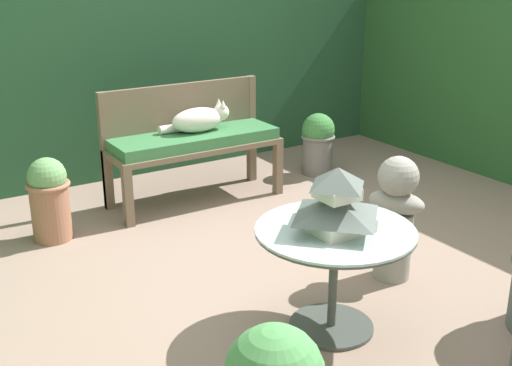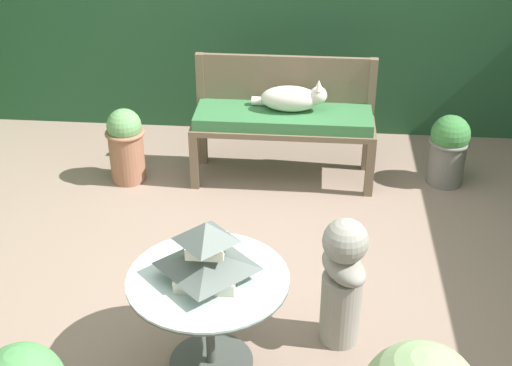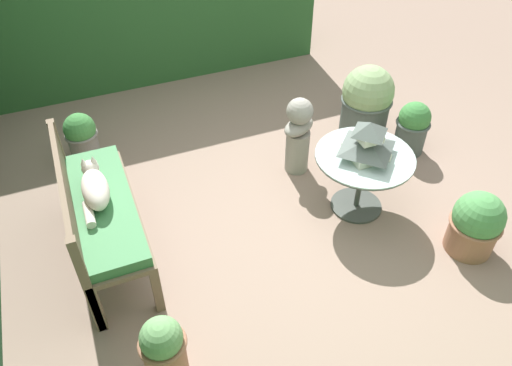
{
  "view_description": "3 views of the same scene",
  "coord_description": "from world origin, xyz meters",
  "px_view_note": "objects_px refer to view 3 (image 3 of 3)",
  "views": [
    {
      "loc": [
        -1.89,
        -2.88,
        1.75
      ],
      "look_at": [
        0.18,
        0.41,
        0.39
      ],
      "focal_mm": 45.0,
      "sensor_mm": 36.0,
      "label": 1
    },
    {
      "loc": [
        0.37,
        -3.36,
        2.57
      ],
      "look_at": [
        0.04,
        0.43,
        0.41
      ],
      "focal_mm": 50.0,
      "sensor_mm": 36.0,
      "label": 2
    },
    {
      "loc": [
        -2.55,
        1.19,
        2.91
      ],
      "look_at": [
        -0.01,
        0.15,
        0.49
      ],
      "focal_mm": 35.0,
      "sensor_mm": 36.0,
      "label": 3
    }
  ],
  "objects_px": {
    "potted_plant_hedge_corner": "(412,127)",
    "potted_plant_bench_left": "(367,101)",
    "potted_plant_bench_right": "(476,224)",
    "pagoda_birdhouse": "(368,142)",
    "garden_bench": "(104,211)",
    "garden_bust": "(298,134)",
    "potted_plant_table_near": "(82,139)",
    "cat": "(94,188)",
    "patio_table": "(363,167)",
    "potted_plant_path_edge": "(164,351)"
  },
  "relations": [
    {
      "from": "potted_plant_bench_right",
      "to": "potted_plant_bench_left",
      "type": "relative_size",
      "value": 0.75
    },
    {
      "from": "garden_bench",
      "to": "pagoda_birdhouse",
      "type": "height_order",
      "value": "pagoda_birdhouse"
    },
    {
      "from": "cat",
      "to": "patio_table",
      "type": "xyz_separation_m",
      "value": [
        -0.31,
        -1.98,
        -0.2
      ]
    },
    {
      "from": "patio_table",
      "to": "potted_plant_path_edge",
      "type": "xyz_separation_m",
      "value": [
        -0.87,
        1.83,
        -0.14
      ]
    },
    {
      "from": "pagoda_birdhouse",
      "to": "potted_plant_bench_left",
      "type": "xyz_separation_m",
      "value": [
        0.92,
        -0.61,
        -0.32
      ]
    },
    {
      "from": "potted_plant_table_near",
      "to": "potted_plant_bench_left",
      "type": "bearing_deg",
      "value": -101.03
    },
    {
      "from": "cat",
      "to": "patio_table",
      "type": "height_order",
      "value": "cat"
    },
    {
      "from": "pagoda_birdhouse",
      "to": "potted_plant_table_near",
      "type": "relative_size",
      "value": 0.71
    },
    {
      "from": "potted_plant_table_near",
      "to": "garden_bust",
      "type": "bearing_deg",
      "value": -114.37
    },
    {
      "from": "cat",
      "to": "garden_bust",
      "type": "bearing_deg",
      "value": -78.7
    },
    {
      "from": "patio_table",
      "to": "potted_plant_bench_left",
      "type": "height_order",
      "value": "potted_plant_bench_left"
    },
    {
      "from": "garden_bench",
      "to": "potted_plant_path_edge",
      "type": "bearing_deg",
      "value": -173.68
    },
    {
      "from": "potted_plant_table_near",
      "to": "patio_table",
      "type": "bearing_deg",
      "value": -125.7
    },
    {
      "from": "garden_bust",
      "to": "garden_bench",
      "type": "bearing_deg",
      "value": 166.87
    },
    {
      "from": "garden_bust",
      "to": "potted_plant_bench_right",
      "type": "bearing_deg",
      "value": -85.46
    },
    {
      "from": "potted_plant_hedge_corner",
      "to": "potted_plant_bench_right",
      "type": "height_order",
      "value": "potted_plant_bench_right"
    },
    {
      "from": "pagoda_birdhouse",
      "to": "potted_plant_table_near",
      "type": "distance_m",
      "value": 2.48
    },
    {
      "from": "garden_bust",
      "to": "cat",
      "type": "bearing_deg",
      "value": 164.91
    },
    {
      "from": "potted_plant_hedge_corner",
      "to": "potted_plant_bench_left",
      "type": "bearing_deg",
      "value": 28.39
    },
    {
      "from": "potted_plant_path_edge",
      "to": "potted_plant_table_near",
      "type": "relative_size",
      "value": 1.06
    },
    {
      "from": "potted_plant_bench_left",
      "to": "potted_plant_bench_right",
      "type": "bearing_deg",
      "value": 177.87
    },
    {
      "from": "garden_bench",
      "to": "potted_plant_table_near",
      "type": "distance_m",
      "value": 1.19
    },
    {
      "from": "pagoda_birdhouse",
      "to": "potted_plant_hedge_corner",
      "type": "bearing_deg",
      "value": -60.18
    },
    {
      "from": "cat",
      "to": "pagoda_birdhouse",
      "type": "relative_size",
      "value": 1.42
    },
    {
      "from": "patio_table",
      "to": "pagoda_birdhouse",
      "type": "relative_size",
      "value": 2.05
    },
    {
      "from": "patio_table",
      "to": "garden_bust",
      "type": "relative_size",
      "value": 1.06
    },
    {
      "from": "garden_bench",
      "to": "potted_plant_table_near",
      "type": "height_order",
      "value": "garden_bench"
    },
    {
      "from": "potted_plant_path_edge",
      "to": "potted_plant_bench_left",
      "type": "bearing_deg",
      "value": -53.73
    },
    {
      "from": "pagoda_birdhouse",
      "to": "potted_plant_bench_left",
      "type": "height_order",
      "value": "pagoda_birdhouse"
    },
    {
      "from": "pagoda_birdhouse",
      "to": "garden_bust",
      "type": "bearing_deg",
      "value": 21.22
    },
    {
      "from": "cat",
      "to": "potted_plant_hedge_corner",
      "type": "height_order",
      "value": "cat"
    },
    {
      "from": "garden_bust",
      "to": "potted_plant_path_edge",
      "type": "bearing_deg",
      "value": -162.32
    },
    {
      "from": "garden_bust",
      "to": "potted_plant_bench_right",
      "type": "distance_m",
      "value": 1.58
    },
    {
      "from": "garden_bust",
      "to": "potted_plant_bench_left",
      "type": "relative_size",
      "value": 1.04
    },
    {
      "from": "potted_plant_hedge_corner",
      "to": "potted_plant_table_near",
      "type": "height_order",
      "value": "potted_plant_table_near"
    },
    {
      "from": "cat",
      "to": "potted_plant_hedge_corner",
      "type": "xyz_separation_m",
      "value": [
        0.18,
        -2.83,
        -0.36
      ]
    },
    {
      "from": "patio_table",
      "to": "potted_plant_path_edge",
      "type": "bearing_deg",
      "value": 115.48
    },
    {
      "from": "cat",
      "to": "garden_bust",
      "type": "xyz_separation_m",
      "value": [
        0.33,
        -1.73,
        -0.24
      ]
    },
    {
      "from": "potted_plant_path_edge",
      "to": "potted_plant_table_near",
      "type": "bearing_deg",
      "value": 3.91
    },
    {
      "from": "potted_plant_table_near",
      "to": "potted_plant_bench_right",
      "type": "bearing_deg",
      "value": -130.16
    },
    {
      "from": "garden_bust",
      "to": "potted_plant_table_near",
      "type": "xyz_separation_m",
      "value": [
        0.79,
        1.74,
        -0.11
      ]
    },
    {
      "from": "garden_bust",
      "to": "potted_plant_hedge_corner",
      "type": "relative_size",
      "value": 1.42
    },
    {
      "from": "cat",
      "to": "potted_plant_bench_right",
      "type": "distance_m",
      "value": 2.75
    },
    {
      "from": "garden_bust",
      "to": "potted_plant_path_edge",
      "type": "xyz_separation_m",
      "value": [
        -1.51,
        1.58,
        -0.1
      ]
    },
    {
      "from": "garden_bench",
      "to": "garden_bust",
      "type": "relative_size",
      "value": 1.78
    },
    {
      "from": "garden_bust",
      "to": "potted_plant_table_near",
      "type": "relative_size",
      "value": 1.38
    },
    {
      "from": "patio_table",
      "to": "potted_plant_table_near",
      "type": "xyz_separation_m",
      "value": [
        1.43,
        1.99,
        -0.15
      ]
    },
    {
      "from": "patio_table",
      "to": "garden_bust",
      "type": "bearing_deg",
      "value": 21.22
    },
    {
      "from": "potted_plant_bench_right",
      "to": "pagoda_birdhouse",
      "type": "bearing_deg",
      "value": 37.7
    },
    {
      "from": "cat",
      "to": "pagoda_birdhouse",
      "type": "distance_m",
      "value": 2.0
    }
  ]
}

